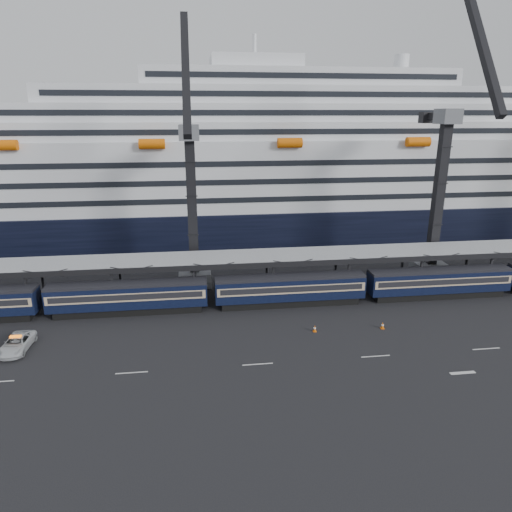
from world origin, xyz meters
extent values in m
plane|color=black|center=(0.00, 0.00, 0.00)|extent=(260.00, 260.00, 0.00)
cube|color=beige|center=(-26.00, -4.00, 0.01)|extent=(3.00, 0.15, 0.02)
cube|color=beige|center=(-14.00, -4.00, 0.01)|extent=(3.00, 0.15, 0.02)
cube|color=beige|center=(-2.00, -4.00, 0.01)|extent=(3.00, 0.15, 0.02)
cube|color=beige|center=(10.00, -4.00, 0.01)|extent=(3.00, 0.15, 0.02)
cube|color=beige|center=(5.00, -8.00, 0.01)|extent=(2.50, 0.40, 0.02)
cube|color=black|center=(-28.00, 10.00, 0.45)|extent=(17.48, 2.40, 0.90)
cube|color=black|center=(-28.00, 10.00, 2.25)|extent=(19.00, 2.80, 2.70)
cube|color=tan|center=(-28.00, 10.00, 2.55)|extent=(18.62, 2.92, 1.05)
cube|color=black|center=(-28.00, 10.00, 2.60)|extent=(17.86, 2.98, 0.70)
cube|color=black|center=(-28.00, 10.00, 3.75)|extent=(19.00, 2.50, 0.35)
cube|color=black|center=(-8.00, 10.00, 0.45)|extent=(17.48, 2.40, 0.90)
cube|color=black|center=(-8.00, 10.00, 2.25)|extent=(19.00, 2.80, 2.70)
cube|color=tan|center=(-8.00, 10.00, 2.55)|extent=(18.62, 2.92, 1.05)
cube|color=black|center=(-8.00, 10.00, 2.60)|extent=(17.86, 2.98, 0.70)
cube|color=black|center=(-8.00, 10.00, 3.75)|extent=(19.00, 2.50, 0.35)
cube|color=black|center=(12.00, 10.00, 0.45)|extent=(17.48, 2.40, 0.90)
cube|color=black|center=(12.00, 10.00, 2.25)|extent=(19.00, 2.80, 2.70)
cube|color=tan|center=(12.00, 10.00, 2.55)|extent=(18.62, 2.92, 1.05)
cube|color=black|center=(12.00, 10.00, 2.60)|extent=(17.86, 2.98, 0.70)
cube|color=black|center=(12.00, 10.00, 3.75)|extent=(19.00, 2.50, 0.35)
cube|color=gray|center=(0.00, 14.00, 5.40)|extent=(130.00, 6.00, 0.25)
cube|color=black|center=(0.00, 11.00, 5.10)|extent=(130.00, 0.25, 0.70)
cube|color=black|center=(0.00, 17.00, 5.10)|extent=(130.00, 0.25, 0.70)
cube|color=black|center=(-40.00, 11.20, 2.70)|extent=(0.25, 0.25, 5.40)
cube|color=black|center=(-40.00, 16.80, 2.70)|extent=(0.25, 0.25, 5.40)
cube|color=black|center=(-30.00, 11.20, 2.70)|extent=(0.25, 0.25, 5.40)
cube|color=black|center=(-30.00, 16.80, 2.70)|extent=(0.25, 0.25, 5.40)
cube|color=black|center=(-20.00, 11.20, 2.70)|extent=(0.25, 0.25, 5.40)
cube|color=black|center=(-20.00, 16.80, 2.70)|extent=(0.25, 0.25, 5.40)
cube|color=black|center=(-10.00, 11.20, 2.70)|extent=(0.25, 0.25, 5.40)
cube|color=black|center=(-10.00, 16.80, 2.70)|extent=(0.25, 0.25, 5.40)
cube|color=black|center=(0.00, 11.20, 2.70)|extent=(0.25, 0.25, 5.40)
cube|color=black|center=(0.00, 16.80, 2.70)|extent=(0.25, 0.25, 5.40)
cube|color=black|center=(10.00, 11.20, 2.70)|extent=(0.25, 0.25, 5.40)
cube|color=black|center=(10.00, 16.80, 2.70)|extent=(0.25, 0.25, 5.40)
cube|color=black|center=(20.00, 11.20, 2.70)|extent=(0.25, 0.25, 5.40)
cube|color=black|center=(20.00, 16.80, 2.70)|extent=(0.25, 0.25, 5.40)
cube|color=black|center=(0.00, 46.00, 3.50)|extent=(200.00, 28.00, 7.00)
cube|color=silver|center=(0.00, 46.00, 13.00)|extent=(190.00, 26.88, 12.00)
cube|color=silver|center=(0.00, 46.00, 20.50)|extent=(160.00, 24.64, 3.00)
cube|color=black|center=(0.00, 33.63, 20.50)|extent=(153.60, 0.12, 0.90)
cube|color=silver|center=(0.00, 46.00, 23.50)|extent=(124.00, 21.84, 3.00)
cube|color=black|center=(0.00, 35.03, 23.50)|extent=(119.04, 0.12, 0.90)
cube|color=silver|center=(0.00, 46.00, 26.50)|extent=(90.00, 19.04, 3.00)
cube|color=black|center=(0.00, 36.43, 26.50)|extent=(86.40, 0.12, 0.90)
cube|color=silver|center=(0.00, 46.00, 29.50)|extent=(56.00, 16.24, 3.00)
cube|color=black|center=(0.00, 37.83, 29.50)|extent=(53.76, 0.12, 0.90)
cube|color=silver|center=(-8.00, 46.00, 32.00)|extent=(16.00, 12.00, 2.50)
cylinder|color=silver|center=(20.00, 46.00, 32.50)|extent=(2.80, 2.80, 3.00)
cylinder|color=#DD5D06|center=(-48.00, 31.96, 18.80)|extent=(4.00, 1.60, 1.60)
cylinder|color=#DD5D06|center=(-26.00, 31.96, 18.80)|extent=(4.00, 1.60, 1.60)
cylinder|color=#DD5D06|center=(-4.00, 31.96, 18.80)|extent=(4.00, 1.60, 1.60)
cylinder|color=#DD5D06|center=(18.00, 31.96, 18.80)|extent=(4.00, 1.60, 1.60)
cube|color=#52555B|center=(-20.00, 19.00, 1.00)|extent=(4.50, 4.50, 2.00)
cube|color=black|center=(-20.00, 19.00, 11.00)|extent=(1.30, 1.30, 18.00)
cube|color=#52555B|center=(-20.00, 19.00, 21.00)|extent=(2.60, 3.20, 2.00)
cube|color=black|center=(-20.00, 13.21, 27.89)|extent=(0.90, 12.26, 14.37)
cube|color=black|center=(-20.00, 21.52, 21.00)|extent=(0.90, 5.04, 0.90)
cube|color=black|center=(-20.00, 24.04, 20.80)|extent=(2.20, 1.60, 1.60)
cube|color=#52555B|center=(15.00, 18.00, 1.00)|extent=(4.50, 4.50, 2.00)
cube|color=black|center=(15.00, 18.00, 12.00)|extent=(1.30, 1.30, 20.00)
cube|color=#52555B|center=(15.00, 18.00, 23.00)|extent=(2.60, 3.20, 2.00)
cube|color=black|center=(15.00, 12.26, 31.19)|extent=(0.90, 12.21, 16.90)
cube|color=black|center=(15.00, 20.80, 23.00)|extent=(0.90, 5.60, 0.90)
cube|color=black|center=(15.00, 23.60, 22.80)|extent=(2.20, 1.60, 1.60)
imported|color=#BABEC2|center=(-38.25, 1.94, 0.74)|extent=(2.64, 5.41, 1.48)
cube|color=#DD5D06|center=(-37.48, 3.46, 0.02)|extent=(0.37, 0.37, 0.04)
cone|color=#DD5D06|center=(-37.48, 3.46, 0.39)|extent=(0.31, 0.31, 0.70)
cylinder|color=white|center=(-37.48, 3.46, 0.39)|extent=(0.26, 0.26, 0.12)
cube|color=#DD5D06|center=(-37.69, 3.03, 0.02)|extent=(0.37, 0.37, 0.04)
cone|color=#DD5D06|center=(-37.69, 3.03, 0.39)|extent=(0.31, 0.31, 0.70)
cylinder|color=white|center=(-37.69, 3.03, 0.39)|extent=(0.26, 0.26, 0.12)
cube|color=#DD5D06|center=(-6.73, 2.12, 0.02)|extent=(0.40, 0.40, 0.04)
cone|color=#DD5D06|center=(-6.73, 2.12, 0.42)|extent=(0.34, 0.34, 0.76)
cylinder|color=white|center=(-6.73, 2.12, 0.42)|extent=(0.28, 0.28, 0.13)
cube|color=#DD5D06|center=(1.10, 1.86, 0.02)|extent=(0.42, 0.42, 0.04)
cone|color=#DD5D06|center=(1.10, 1.86, 0.44)|extent=(0.35, 0.35, 0.79)
cylinder|color=white|center=(1.10, 1.86, 0.44)|extent=(0.30, 0.30, 0.13)
camera|label=1|loc=(-19.15, -42.92, 23.38)|focal=32.00mm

